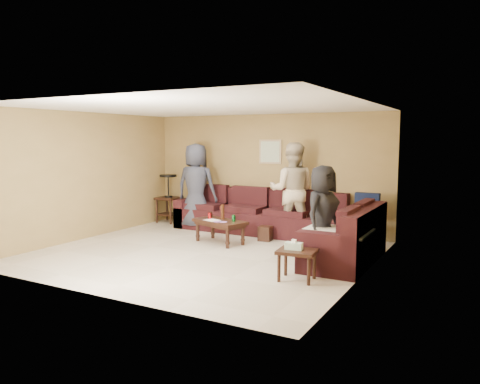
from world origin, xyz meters
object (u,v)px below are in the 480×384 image
(sectional_sofa, at_px, (282,225))
(side_table_right, at_px, (296,254))
(coffee_table, at_px, (220,223))
(person_left, at_px, (196,186))
(person_right, at_px, (322,215))
(end_table_left, at_px, (168,197))
(waste_bin, at_px, (265,233))
(person_middle, at_px, (292,190))

(sectional_sofa, height_order, side_table_right, sectional_sofa)
(coffee_table, height_order, person_left, person_left)
(side_table_right, relative_size, person_right, 0.37)
(coffee_table, xyz_separation_m, end_table_left, (-2.22, 1.33, 0.22))
(sectional_sofa, bearing_deg, person_right, -44.15)
(waste_bin, relative_size, person_right, 0.18)
(end_table_left, distance_m, person_left, 1.12)
(waste_bin, xyz_separation_m, person_left, (-1.89, 0.41, 0.80))
(person_left, distance_m, person_right, 3.70)
(end_table_left, relative_size, person_right, 0.72)
(side_table_right, xyz_separation_m, waste_bin, (-1.49, 2.11, -0.24))
(person_middle, distance_m, person_right, 1.97)
(coffee_table, distance_m, end_table_left, 2.60)
(coffee_table, height_order, person_middle, person_middle)
(end_table_left, bearing_deg, coffee_table, -30.86)
(waste_bin, bearing_deg, person_left, 167.62)
(person_middle, relative_size, person_right, 1.22)
(sectional_sofa, relative_size, person_right, 2.97)
(sectional_sofa, bearing_deg, end_table_left, 168.65)
(end_table_left, bearing_deg, sectional_sofa, -11.35)
(end_table_left, xyz_separation_m, person_middle, (3.24, -0.22, 0.36))
(person_middle, bearing_deg, person_right, 109.50)
(side_table_right, bearing_deg, end_table_left, 147.10)
(side_table_right, bearing_deg, person_right, 89.35)
(waste_bin, xyz_separation_m, person_middle, (0.34, 0.51, 0.81))
(person_right, bearing_deg, coffee_table, 88.54)
(end_table_left, height_order, person_middle, person_middle)
(person_left, bearing_deg, sectional_sofa, 163.43)
(sectional_sofa, xyz_separation_m, side_table_right, (1.17, -2.19, 0.05))
(sectional_sofa, relative_size, waste_bin, 16.30)
(sectional_sofa, height_order, waste_bin, sectional_sofa)
(sectional_sofa, bearing_deg, person_left, 171.56)
(end_table_left, bearing_deg, person_left, -17.48)
(waste_bin, bearing_deg, end_table_left, 165.81)
(person_left, height_order, person_middle, person_middle)
(coffee_table, relative_size, person_right, 0.74)
(person_middle, xyz_separation_m, person_right, (1.17, -1.58, -0.17))
(coffee_table, bearing_deg, end_table_left, 149.14)
(side_table_right, height_order, person_left, person_left)
(waste_bin, bearing_deg, side_table_right, -54.69)
(side_table_right, distance_m, person_left, 4.25)
(end_table_left, bearing_deg, person_middle, -3.87)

